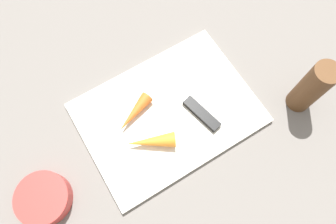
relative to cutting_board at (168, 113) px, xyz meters
name	(u,v)px	position (x,y,z in m)	size (l,w,h in m)	color
ground_plane	(168,114)	(0.00, 0.00, -0.01)	(1.40, 1.40, 0.00)	slate
cutting_board	(168,113)	(0.00, 0.00, 0.00)	(0.36, 0.26, 0.01)	silver
knife	(197,110)	(-0.05, 0.03, 0.01)	(0.07, 0.20, 0.01)	#B7B7BC
carrot_short	(134,113)	(0.06, -0.03, 0.02)	(0.03, 0.03, 0.09)	orange
carrot_long	(151,142)	(0.06, 0.04, 0.02)	(0.03, 0.03, 0.10)	orange
small_bowl	(44,198)	(0.29, 0.03, 0.01)	(0.10, 0.10, 0.04)	red
pepper_grinder	(311,88)	(-0.26, 0.12, 0.06)	(0.05, 0.05, 0.14)	brown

